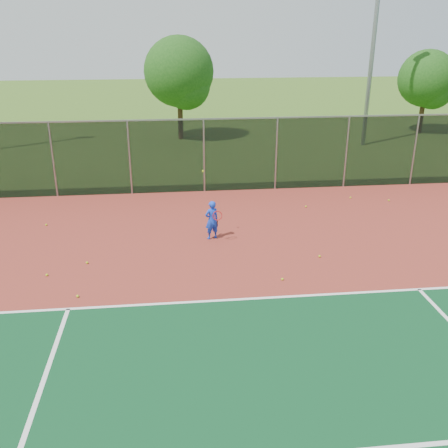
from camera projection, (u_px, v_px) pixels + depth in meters
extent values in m
plane|color=#385E1B|center=(394.00, 368.00, 10.13)|extent=(120.00, 120.00, 0.00)
cube|color=maroon|center=(359.00, 315.00, 11.98)|extent=(30.00, 20.00, 0.02)
cube|color=white|center=(419.00, 289.00, 13.10)|extent=(22.00, 0.10, 0.00)
cube|color=black|center=(276.00, 154.00, 20.65)|extent=(30.00, 0.04, 3.00)
cube|color=gray|center=(278.00, 118.00, 20.10)|extent=(30.00, 0.06, 0.06)
imported|color=blue|center=(212.00, 220.00, 16.02)|extent=(0.55, 0.46, 1.28)
cylinder|color=black|center=(217.00, 223.00, 15.82)|extent=(0.03, 0.15, 0.27)
torus|color=#A51414|center=(217.00, 216.00, 15.61)|extent=(0.30, 0.13, 0.29)
sphere|color=#B2D118|center=(203.00, 171.00, 15.50)|extent=(0.07, 0.07, 0.07)
sphere|color=#B2D118|center=(320.00, 256.00, 14.91)|extent=(0.07, 0.07, 0.07)
sphere|color=#B2D118|center=(306.00, 206.00, 19.01)|extent=(0.07, 0.07, 0.07)
sphere|color=#B2D118|center=(389.00, 200.00, 19.69)|extent=(0.07, 0.07, 0.07)
sphere|color=#B2D118|center=(78.00, 296.00, 12.71)|extent=(0.07, 0.07, 0.07)
sphere|color=#B2D118|center=(47.00, 275.00, 13.80)|extent=(0.07, 0.07, 0.07)
sphere|color=#B2D118|center=(350.00, 197.00, 20.00)|extent=(0.07, 0.07, 0.07)
sphere|color=#B2D118|center=(282.00, 279.00, 13.57)|extent=(0.07, 0.07, 0.07)
sphere|color=#B2D118|center=(46.00, 225.00, 17.27)|extent=(0.07, 0.07, 0.07)
sphere|color=#B2D118|center=(87.00, 263.00, 14.51)|extent=(0.07, 0.07, 0.07)
cylinder|color=gray|center=(374.00, 34.00, 26.86)|extent=(0.24, 0.24, 12.07)
cylinder|color=#342113|center=(180.00, 120.00, 30.23)|extent=(0.30, 0.30, 2.30)
sphere|color=#184512|center=(179.00, 72.00, 29.19)|extent=(4.09, 4.09, 4.09)
sphere|color=#184512|center=(186.00, 86.00, 29.23)|extent=(2.81, 2.81, 2.81)
cylinder|color=#342113|center=(421.00, 117.00, 32.05)|extent=(0.30, 0.30, 1.98)
sphere|color=#184512|center=(427.00, 78.00, 31.15)|extent=(3.51, 3.51, 3.51)
sphere|color=#184512|center=(433.00, 90.00, 31.16)|extent=(2.41, 2.41, 2.41)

